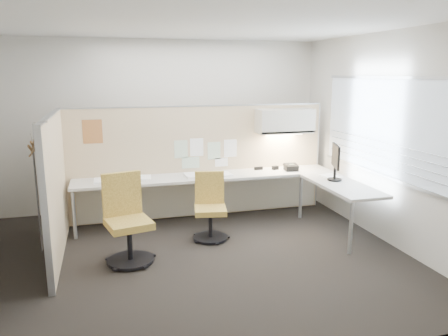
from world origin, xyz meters
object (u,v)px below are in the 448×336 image
object	(u,v)px
monitor	(335,160)
chair_right	(210,209)
phone	(291,167)
desk	(231,184)
chair_left	(127,222)

from	to	relation	value
monitor	chair_right	bearing A→B (deg)	106.18
monitor	phone	size ratio (longest dim) A/B	2.34
monitor	phone	bearing A→B (deg)	42.75
desk	monitor	distance (m)	1.59
chair_right	phone	distance (m)	1.68
desk	phone	world-z (taller)	phone
chair_left	monitor	distance (m)	3.05
desk	chair_left	world-z (taller)	chair_left
chair_left	phone	world-z (taller)	chair_left
chair_left	phone	size ratio (longest dim) A/B	4.78
desk	chair_right	xyz separation A→B (m)	(-0.46, -0.56, -0.18)
monitor	phone	world-z (taller)	monitor
desk	chair_right	world-z (taller)	chair_right
phone	chair_left	bearing A→B (deg)	-151.88
desk	chair_left	xyz separation A→B (m)	(-1.61, -1.03, -0.11)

